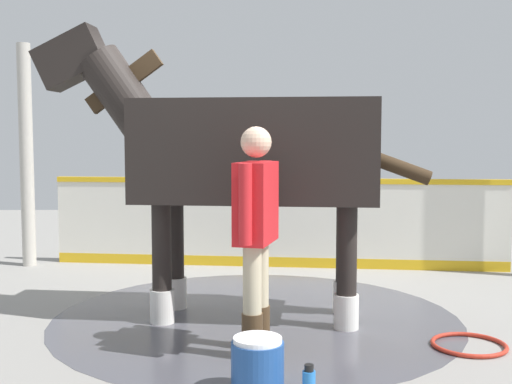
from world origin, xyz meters
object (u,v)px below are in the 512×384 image
at_px(hose_coil, 469,345).
at_px(horse, 241,155).
at_px(wash_bucket, 258,365).
at_px(handler, 256,225).
at_px(bottle_spray, 309,384).
at_px(bottle_shampoo, 277,363).

bearing_deg(hose_coil, horse, 63.94).
bearing_deg(horse, wash_bucket, 100.98).
bearing_deg(hose_coil, handler, 93.88).
relative_size(horse, handler, 2.08).
height_order(wash_bucket, bottle_spray, wash_bucket).
distance_m(handler, wash_bucket, 1.03).
distance_m(bottle_shampoo, bottle_spray, 0.41).
xyz_separation_m(horse, hose_coil, (-0.82, -1.67, -1.38)).
relative_size(horse, wash_bucket, 9.80).
height_order(bottle_spray, hose_coil, bottle_spray).
bearing_deg(wash_bucket, hose_coil, -62.59).
height_order(handler, bottle_spray, handler).
bearing_deg(bottle_spray, hose_coil, -53.56).
relative_size(handler, bottle_spray, 7.40).
relative_size(horse, hose_coil, 6.07).
bearing_deg(handler, horse, 112.10).
relative_size(bottle_spray, hose_coil, 0.40).
distance_m(wash_bucket, hose_coil, 1.78).
bearing_deg(bottle_shampoo, horse, 9.49).
bearing_deg(handler, hose_coil, 19.56).
distance_m(horse, bottle_spray, 2.22).
xyz_separation_m(wash_bucket, bottle_shampoo, (0.25, -0.13, -0.07)).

